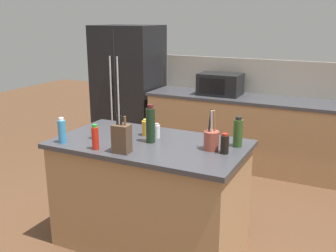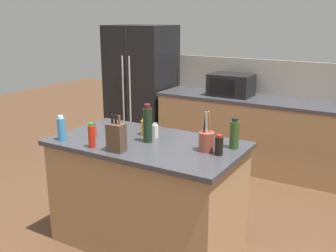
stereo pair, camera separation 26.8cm
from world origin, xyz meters
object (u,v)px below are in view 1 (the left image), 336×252
microwave (220,84)px  dish_soap_bottle (62,131)px  soy_sauce_bottle (225,144)px  spice_jar_paprika (94,133)px  utensil_crock (211,140)px  honey_jar (146,128)px  hot_sauce_bottle (95,138)px  knife_block (122,138)px  wine_bottle (150,125)px  refrigerator (129,88)px  salt_shaker (157,131)px  olive_oil_bottle (238,133)px

microwave → dish_soap_bottle: microwave is taller
soy_sauce_bottle → spice_jar_paprika: bearing=-173.5°
utensil_crock → soy_sauce_bottle: bearing=-16.2°
dish_soap_bottle → honey_jar: size_ratio=1.46×
microwave → hot_sauce_bottle: 2.55m
knife_block → wine_bottle: 0.33m
refrigerator → dish_soap_bottle: refrigerator is taller
utensil_crock → dish_soap_bottle: (-1.16, -0.37, 0.02)m
salt_shaker → hot_sauce_bottle: bearing=-121.0°
salt_shaker → dish_soap_bottle: bearing=-143.7°
utensil_crock → salt_shaker: utensil_crock is taller
knife_block → olive_oil_bottle: size_ratio=1.17×
microwave → spice_jar_paprika: (-0.33, -2.32, -0.09)m
knife_block → honey_jar: 0.48m
dish_soap_bottle → olive_oil_bottle: bearing=22.3°
olive_oil_bottle → honey_jar: (-0.81, -0.06, -0.05)m
wine_bottle → hot_sauce_bottle: size_ratio=1.60×
microwave → hot_sauce_bottle: size_ratio=2.73×
utensil_crock → knife_block: bearing=-148.5°
utensil_crock → hot_sauce_bottle: utensil_crock is taller
soy_sauce_bottle → wine_bottle: bearing=-179.4°
soy_sauce_bottle → honey_jar: 0.78m
refrigerator → utensil_crock: (2.12, -2.21, 0.11)m
dish_soap_bottle → wine_bottle: bearing=27.1°
refrigerator → wine_bottle: refrigerator is taller
olive_oil_bottle → dish_soap_bottle: (-1.32, -0.54, -0.02)m
refrigerator → microwave: (1.45, -0.05, 0.17)m
utensil_crock → salt_shaker: bearing=170.3°
soy_sauce_bottle → hot_sauce_bottle: size_ratio=0.79×
spice_jar_paprika → dish_soap_bottle: dish_soap_bottle is taller
refrigerator → utensil_crock: size_ratio=5.70×
olive_oil_bottle → dish_soap_bottle: size_ratio=1.16×
utensil_crock → hot_sauce_bottle: (-0.82, -0.39, 0.01)m
spice_jar_paprika → utensil_crock: bearing=9.2°
knife_block → dish_soap_bottle: (-0.57, -0.01, -0.01)m
refrigerator → salt_shaker: (1.59, -2.12, 0.09)m
wine_bottle → soy_sauce_bottle: (0.64, 0.01, -0.08)m
olive_oil_bottle → wine_bottle: size_ratio=0.77×
wine_bottle → honey_jar: (-0.13, 0.15, -0.08)m
salt_shaker → hot_sauce_bottle: 0.56m
salt_shaker → soy_sauce_bottle: bearing=-10.9°
refrigerator → hot_sauce_bottle: 2.91m
knife_block → salt_shaker: 0.46m
honey_jar → hot_sauce_bottle: bearing=-109.1°
knife_block → dish_soap_bottle: size_ratio=1.36×
olive_oil_bottle → knife_block: bearing=-144.8°
dish_soap_bottle → soy_sauce_bottle: dish_soap_bottle is taller
salt_shaker → hot_sauce_bottle: hot_sauce_bottle is taller
spice_jar_paprika → olive_oil_bottle: size_ratio=0.46×
salt_shaker → refrigerator: bearing=126.9°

